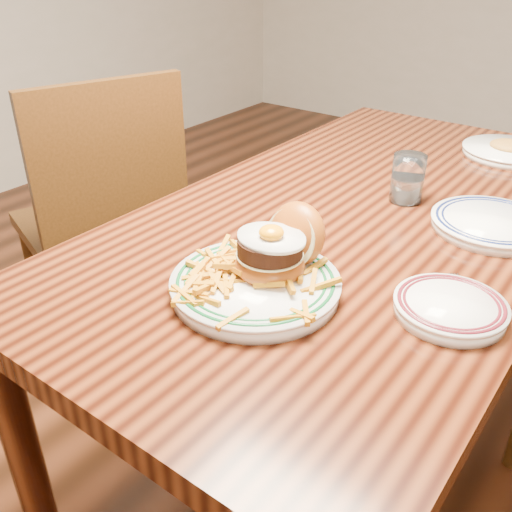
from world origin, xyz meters
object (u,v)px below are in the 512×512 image
Objects in this scene: chair_left at (104,219)px; side_plate at (450,307)px; table at (363,243)px; main_plate at (263,270)px.

side_plate is (1.15, -0.19, 0.25)m from chair_left.
table is at bearing 148.96° from side_plate.
side_plate is (0.31, -0.30, 0.10)m from table.
chair_left is 3.10× the size of main_plate.
main_plate is at bearing -1.59° from chair_left.
chair_left is at bearing -173.17° from table.
side_plate is at bearing 9.24° from chair_left.
main_plate is at bearing -88.67° from table.
main_plate is (0.01, -0.42, 0.13)m from table.
table is at bearing 98.04° from main_plate.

